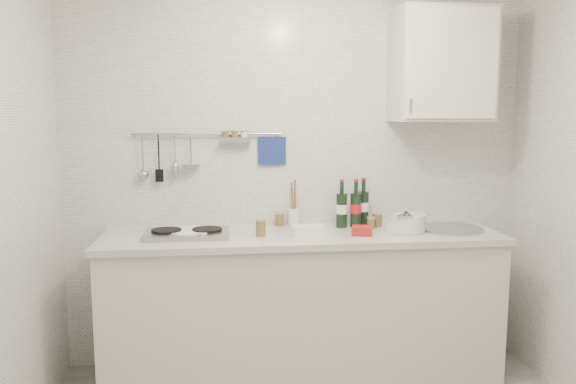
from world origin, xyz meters
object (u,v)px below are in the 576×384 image
at_px(wall_cabinet, 442,65).
at_px(utensil_crock, 294,215).
at_px(plate_stack_hob, 190,233).
at_px(wine_bottles, 354,203).
at_px(plate_stack_sink, 407,223).

bearing_deg(wall_cabinet, utensil_crock, 172.31).
bearing_deg(utensil_crock, wall_cabinet, -7.69).
relative_size(plate_stack_hob, utensil_crock, 0.96).
distance_m(plate_stack_hob, wine_bottles, 1.07).
bearing_deg(wine_bottles, wall_cabinet, -6.26).
xyz_separation_m(plate_stack_hob, utensil_crock, (0.66, 0.24, 0.05)).
xyz_separation_m(plate_stack_sink, wine_bottles, (-0.30, 0.19, 0.10)).
height_order(plate_stack_hob, wine_bottles, wine_bottles).
distance_m(wall_cabinet, plate_stack_hob, 1.88).
height_order(wall_cabinet, utensil_crock, wall_cabinet).
height_order(wine_bottles, utensil_crock, wine_bottles).
distance_m(plate_stack_sink, utensil_crock, 0.73).
relative_size(plate_stack_sink, utensil_crock, 0.85).
height_order(plate_stack_sink, utensil_crock, utensil_crock).
bearing_deg(plate_stack_sink, utensil_crock, 159.68).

